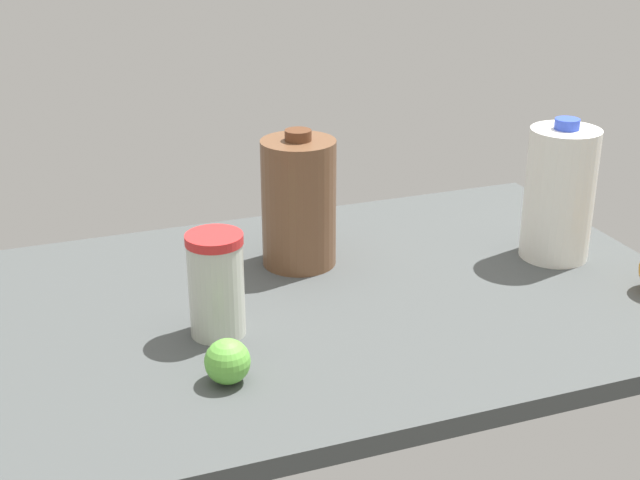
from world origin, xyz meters
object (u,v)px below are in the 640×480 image
(chocolate_milk_jug, at_px, (299,202))
(lime_near_front, at_px, (227,361))
(tumbler_cup, at_px, (216,285))
(milk_jug, at_px, (559,194))

(chocolate_milk_jug, xyz_separation_m, lime_near_front, (-0.22, -0.34, -0.08))
(lime_near_front, bearing_deg, tumbler_cup, 81.02)
(tumbler_cup, bearing_deg, milk_jug, 6.40)
(chocolate_milk_jug, distance_m, tumbler_cup, 0.28)
(milk_jug, bearing_deg, lime_near_front, -162.31)
(tumbler_cup, distance_m, lime_near_front, 0.15)
(chocolate_milk_jug, relative_size, lime_near_front, 3.83)
(milk_jug, xyz_separation_m, lime_near_front, (-0.65, -0.21, -0.09))
(chocolate_milk_jug, bearing_deg, milk_jug, -16.62)
(chocolate_milk_jug, bearing_deg, lime_near_front, -122.89)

